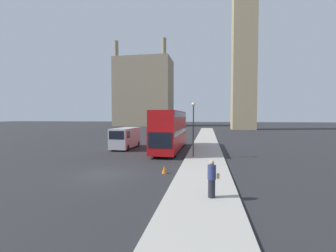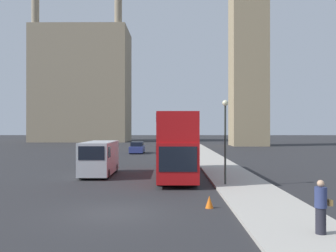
% 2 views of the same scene
% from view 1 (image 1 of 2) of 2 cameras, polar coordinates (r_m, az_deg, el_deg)
% --- Properties ---
extents(ground_plane, '(300.00, 300.00, 0.00)m').
position_cam_1_polar(ground_plane, '(16.32, -16.14, -11.64)').
color(ground_plane, '#28282B').
extents(sidewalk_strip, '(3.54, 120.00, 0.15)m').
position_cam_1_polar(sidewalk_strip, '(14.70, 8.91, -12.85)').
color(sidewalk_strip, '#ADA89E').
rests_on(sidewalk_strip, ground_plane).
extents(clock_tower, '(7.25, 7.42, 72.95)m').
position_cam_1_polar(clock_tower, '(79.13, 18.86, 27.27)').
color(clock_tower, tan).
rests_on(clock_tower, ground_plane).
extents(building_block_distant, '(23.08, 14.65, 34.26)m').
position_cam_1_polar(building_block_distant, '(96.99, -6.05, 8.45)').
color(building_block_distant, gray).
rests_on(building_block_distant, ground_plane).
extents(red_double_decker_bus, '(2.53, 11.37, 4.54)m').
position_cam_1_polar(red_double_decker_bus, '(25.78, 0.59, -0.71)').
color(red_double_decker_bus, '#B71114').
rests_on(red_double_decker_bus, ground_plane).
extents(white_van, '(2.10, 5.77, 2.52)m').
position_cam_1_polar(white_van, '(28.13, -10.74, -2.89)').
color(white_van, '#B2B7BC').
rests_on(white_van, ground_plane).
extents(pedestrian, '(0.55, 0.39, 1.75)m').
position_cam_1_polar(pedestrian, '(10.97, 11.08, -13.04)').
color(pedestrian, '#23232D').
rests_on(pedestrian, sidewalk_strip).
extents(street_lamp, '(0.36, 0.36, 5.11)m').
position_cam_1_polar(street_lamp, '(21.21, 6.46, 1.40)').
color(street_lamp, '#2D332D').
rests_on(street_lamp, sidewalk_strip).
extents(parked_sedan, '(1.85, 4.41, 1.57)m').
position_cam_1_polar(parked_sedan, '(50.83, -0.41, -1.21)').
color(parked_sedan, navy).
rests_on(parked_sedan, ground_plane).
extents(traffic_cone, '(0.36, 0.36, 0.55)m').
position_cam_1_polar(traffic_cone, '(15.82, -0.93, -10.97)').
color(traffic_cone, orange).
rests_on(traffic_cone, ground_plane).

